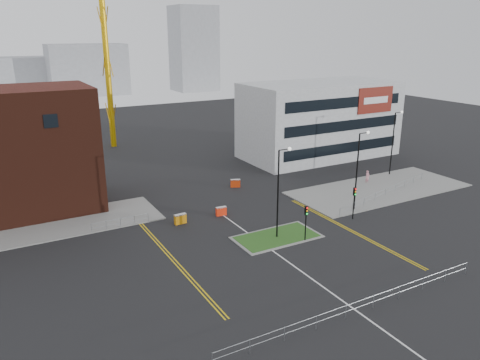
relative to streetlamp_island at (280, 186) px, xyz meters
name	(u,v)px	position (x,y,z in m)	size (l,w,h in m)	color
ground	(309,277)	(-2.22, -8.00, -5.41)	(200.00, 200.00, 0.00)	black
pavement_left	(24,231)	(-22.22, 14.00, -5.35)	(28.00, 8.00, 0.12)	slate
pavement_right	(379,189)	(19.78, 6.00, -5.35)	(24.00, 10.00, 0.12)	slate
island_kerb	(277,237)	(-0.22, 0.00, -5.37)	(8.60, 4.60, 0.08)	slate
grass_island	(277,237)	(-0.22, 0.00, -5.35)	(8.00, 4.00, 0.12)	#1F4D19
office_block	(319,120)	(23.79, 23.97, 0.59)	(25.00, 12.20, 12.00)	#A8AAAD
streetlamp_island	(280,186)	(0.00, 0.00, 0.00)	(1.46, 0.36, 9.18)	black
streetlamp_right_near	(359,165)	(12.00, 2.00, 0.00)	(1.46, 0.36, 9.18)	black
streetlamp_right_far	(394,138)	(26.00, 10.00, 0.00)	(1.46, 0.36, 9.18)	black
traffic_light_island	(306,217)	(1.78, -2.02, -2.85)	(0.28, 0.33, 3.65)	black
traffic_light_right	(354,197)	(9.78, -0.02, -2.85)	(0.28, 0.33, 3.65)	black
railing_front	(360,304)	(-2.22, -14.00, -4.63)	(24.05, 0.05, 1.10)	gray
railing_left	(120,221)	(-13.22, 10.00, -4.67)	(6.05, 0.05, 1.10)	gray
railing_right	(386,191)	(18.28, 3.50, -4.63)	(19.05, 5.05, 1.10)	gray
centre_line	(296,267)	(-2.22, -6.00, -5.41)	(0.15, 30.00, 0.01)	silver
yellow_left_a	(166,254)	(-11.22, 2.00, -5.41)	(0.12, 24.00, 0.01)	gold
yellow_left_b	(169,253)	(-10.92, 2.00, -5.41)	(0.12, 24.00, 0.01)	gold
yellow_right_a	(348,230)	(7.28, -2.00, -5.41)	(0.12, 20.00, 0.01)	gold
yellow_right_b	(350,229)	(7.58, -2.00, -5.41)	(0.12, 20.00, 0.01)	gold
skyline_b	(88,70)	(7.78, 122.00, 2.59)	(24.00, 12.00, 16.00)	gray
skyline_c	(194,49)	(42.78, 117.00, 8.59)	(14.00, 12.00, 28.00)	gray
skyline_d	(24,76)	(-10.22, 132.00, 0.59)	(30.00, 12.00, 12.00)	gray
pedestrian	(367,177)	(20.11, 8.61, -4.50)	(0.67, 0.44, 1.83)	pink
barrier_left	(180,219)	(-7.32, 8.00, -4.82)	(1.33, 0.53, 1.10)	#C6790B
barrier_mid	(221,211)	(-2.41, 8.00, -4.87)	(1.22, 0.49, 1.01)	#F72C0D
barrier_right	(235,183)	(3.78, 16.00, -4.83)	(1.33, 0.90, 1.07)	red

